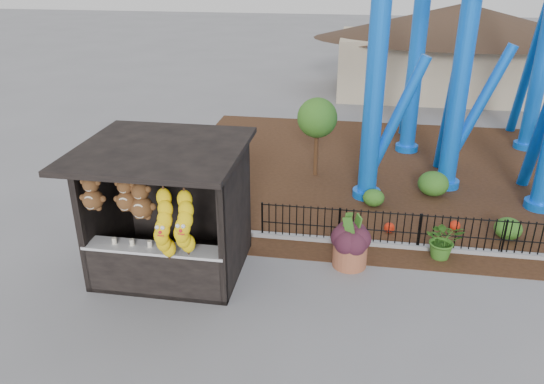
% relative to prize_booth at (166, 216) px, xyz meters
% --- Properties ---
extents(ground, '(120.00, 120.00, 0.00)m').
position_rel_prize_booth_xyz_m(ground, '(2.99, -0.90, -1.53)').
color(ground, slate).
rests_on(ground, ground).
extents(mulch_bed, '(18.00, 12.00, 0.02)m').
position_rel_prize_booth_xyz_m(mulch_bed, '(6.99, 7.10, -1.52)').
color(mulch_bed, '#331E11').
rests_on(mulch_bed, ground).
extents(curb, '(18.00, 0.18, 0.12)m').
position_rel_prize_booth_xyz_m(curb, '(6.99, 2.10, -1.47)').
color(curb, gray).
rests_on(curb, ground).
extents(prize_booth, '(3.50, 3.40, 3.12)m').
position_rel_prize_booth_xyz_m(prize_booth, '(0.00, 0.00, 0.00)').
color(prize_booth, black).
rests_on(prize_booth, ground).
extents(picket_fence, '(12.20, 0.06, 1.00)m').
position_rel_prize_booth_xyz_m(picket_fence, '(7.89, 2.10, -1.03)').
color(picket_fence, black).
rests_on(picket_fence, ground).
extents(terracotta_planter, '(0.91, 0.91, 0.61)m').
position_rel_prize_booth_xyz_m(terracotta_planter, '(4.10, 1.07, -1.22)').
color(terracotta_planter, '#975236').
rests_on(terracotta_planter, ground).
extents(planter_foliage, '(0.70, 0.70, 0.64)m').
position_rel_prize_booth_xyz_m(planter_foliage, '(4.10, 1.07, -0.60)').
color(planter_foliage, '#341521').
rests_on(planter_foliage, terracotta_planter).
extents(potted_plant, '(0.90, 0.78, 1.00)m').
position_rel_prize_booth_xyz_m(potted_plant, '(6.33, 1.79, -1.03)').
color(potted_plant, '#245017').
rests_on(potted_plant, ground).
extents(landscaping, '(7.40, 3.33, 0.75)m').
position_rel_prize_booth_xyz_m(landscaping, '(7.55, 4.67, -1.21)').
color(landscaping, '#2D5C1B').
rests_on(landscaping, mulch_bed).
extents(pavilion, '(15.00, 15.00, 4.80)m').
position_rel_prize_booth_xyz_m(pavilion, '(8.99, 19.10, 1.54)').
color(pavilion, '#BFAD8C').
rests_on(pavilion, ground).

